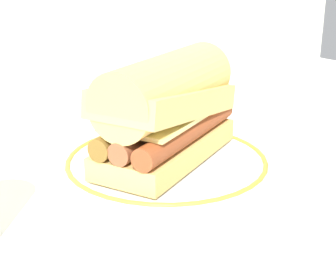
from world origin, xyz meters
TOP-DOWN VIEW (x-y plane):
  - ground_plane at (0.00, 0.00)m, footprint 1.50×1.50m
  - plate at (0.03, -0.00)m, footprint 0.26×0.26m
  - sausage_sandwich at (0.03, -0.00)m, footprint 0.22×0.16m
  - salt_shaker at (0.20, 0.18)m, footprint 0.04×0.04m

SIDE VIEW (x-z plane):
  - ground_plane at x=0.00m, z-range 0.00..0.00m
  - plate at x=0.03m, z-range 0.00..0.02m
  - salt_shaker at x=0.20m, z-range 0.00..0.08m
  - sausage_sandwich at x=0.03m, z-range 0.02..0.14m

